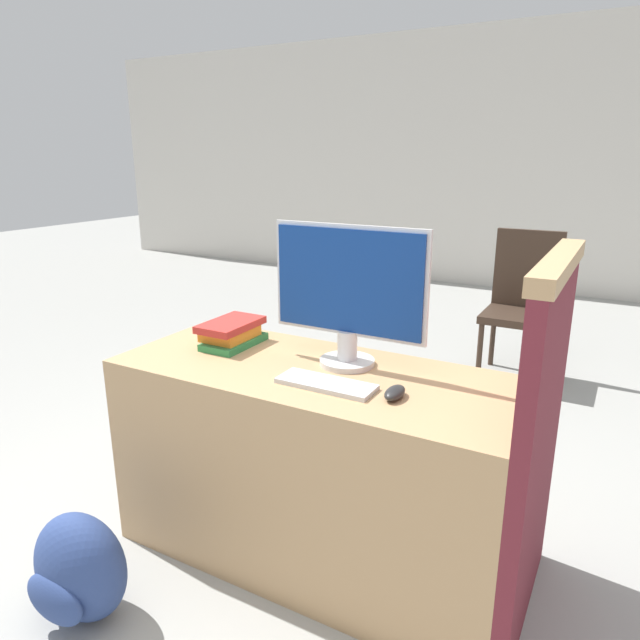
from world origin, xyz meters
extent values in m
plane|color=#9E9E99|center=(0.00, 0.00, 0.00)|extent=(20.00, 20.00, 0.00)
cube|color=beige|center=(0.00, 5.29, 1.40)|extent=(12.00, 0.06, 2.80)
cube|color=tan|center=(0.00, 0.30, 0.38)|extent=(1.45, 0.60, 0.75)
cube|color=maroon|center=(0.75, 0.35, 0.58)|extent=(0.05, 0.70, 1.16)
cube|color=tan|center=(0.75, 0.35, 1.19)|extent=(0.07, 0.70, 0.05)
cylinder|color=silver|center=(0.08, 0.40, 0.76)|extent=(0.20, 0.20, 0.02)
cylinder|color=silver|center=(0.08, 0.40, 0.83)|extent=(0.07, 0.07, 0.11)
cube|color=silver|center=(0.08, 0.41, 1.06)|extent=(0.58, 0.01, 0.39)
cube|color=navy|center=(0.08, 0.40, 1.06)|extent=(0.55, 0.02, 0.36)
cube|color=silver|center=(0.11, 0.19, 0.76)|extent=(0.33, 0.12, 0.02)
ellipsoid|color=#262626|center=(0.34, 0.21, 0.77)|extent=(0.05, 0.11, 0.04)
cube|color=#2D7F42|center=(-0.41, 0.38, 0.77)|extent=(0.15, 0.26, 0.03)
cube|color=orange|center=(-0.42, 0.37, 0.80)|extent=(0.16, 0.20, 0.04)
cube|color=#B72D28|center=(-0.42, 0.38, 0.84)|extent=(0.16, 0.26, 0.03)
ellipsoid|color=navy|center=(-0.52, -0.34, 0.19)|extent=(0.35, 0.23, 0.37)
ellipsoid|color=navy|center=(-0.52, -0.45, 0.14)|extent=(0.24, 0.08, 0.17)
cylinder|color=#38281E|center=(0.12, 2.31, 0.21)|extent=(0.04, 0.04, 0.41)
cylinder|color=#38281E|center=(0.50, 2.31, 0.21)|extent=(0.04, 0.04, 0.41)
cylinder|color=#38281E|center=(0.12, 2.69, 0.21)|extent=(0.04, 0.04, 0.41)
cylinder|color=#38281E|center=(0.50, 2.69, 0.21)|extent=(0.04, 0.04, 0.41)
cube|color=#38281E|center=(0.31, 2.50, 0.44)|extent=(0.44, 0.44, 0.05)
cube|color=#38281E|center=(0.31, 2.70, 0.73)|extent=(0.44, 0.04, 0.53)
camera|label=1|loc=(0.92, -1.33, 1.48)|focal=32.00mm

